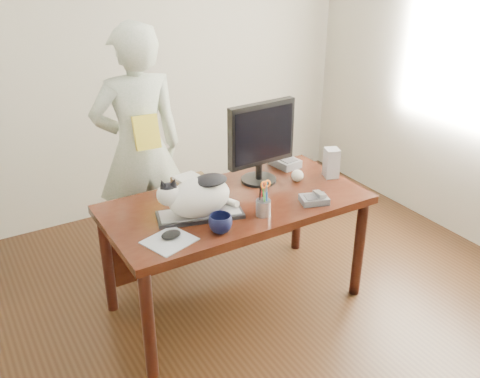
% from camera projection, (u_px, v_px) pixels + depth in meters
% --- Properties ---
extents(room, '(4.50, 4.50, 4.50)m').
position_uv_depth(room, '(299.00, 137.00, 2.54)').
color(room, black).
rests_on(room, ground).
extents(desk, '(1.60, 0.80, 0.75)m').
position_uv_depth(desk, '(230.00, 217.00, 3.39)').
color(desk, black).
rests_on(desk, ground).
extents(keyboard, '(0.53, 0.31, 0.03)m').
position_uv_depth(keyboard, '(200.00, 214.00, 3.08)').
color(keyboard, black).
rests_on(keyboard, desk).
extents(cat, '(0.48, 0.32, 0.27)m').
position_uv_depth(cat, '(197.00, 196.00, 3.02)').
color(cat, silver).
rests_on(cat, keyboard).
extents(monitor, '(0.48, 0.24, 0.54)m').
position_uv_depth(monitor, '(261.00, 139.00, 3.38)').
color(monitor, black).
rests_on(monitor, desk).
extents(pen_cup, '(0.10, 0.10, 0.22)m').
position_uv_depth(pen_cup, '(263.00, 206.00, 3.08)').
color(pen_cup, '#939499').
rests_on(pen_cup, desk).
extents(mousepad, '(0.30, 0.28, 0.01)m').
position_uv_depth(mousepad, '(169.00, 241.00, 2.84)').
color(mousepad, '#ACB2B8').
rests_on(mousepad, desk).
extents(mouse, '(0.13, 0.10, 0.04)m').
position_uv_depth(mouse, '(171.00, 235.00, 2.85)').
color(mouse, black).
rests_on(mouse, mousepad).
extents(coffee_mug, '(0.18, 0.18, 0.10)m').
position_uv_depth(coffee_mug, '(220.00, 224.00, 2.91)').
color(coffee_mug, black).
rests_on(coffee_mug, desk).
extents(phone, '(0.19, 0.16, 0.07)m').
position_uv_depth(phone, '(315.00, 199.00, 3.24)').
color(phone, '#59595E').
rests_on(phone, desk).
extents(speaker, '(0.12, 0.12, 0.20)m').
position_uv_depth(speaker, '(331.00, 163.00, 3.55)').
color(speaker, '#9D9C9F').
rests_on(speaker, desk).
extents(baseball, '(0.08, 0.08, 0.08)m').
position_uv_depth(baseball, '(297.00, 176.00, 3.51)').
color(baseball, white).
rests_on(baseball, desk).
extents(book_stack, '(0.25, 0.19, 0.09)m').
position_uv_depth(book_stack, '(190.00, 183.00, 3.40)').
color(book_stack, '#4D1416').
rests_on(book_stack, desk).
extents(calculator, '(0.17, 0.21, 0.06)m').
position_uv_depth(calculator, '(285.00, 162.00, 3.74)').
color(calculator, '#59595E').
rests_on(calculator, desk).
extents(person, '(0.66, 0.46, 1.74)m').
position_uv_depth(person, '(139.00, 149.00, 3.71)').
color(person, white).
rests_on(person, ground).
extents(held_book, '(0.17, 0.11, 0.23)m').
position_uv_depth(held_book, '(146.00, 132.00, 3.50)').
color(held_book, yellow).
rests_on(held_book, person).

